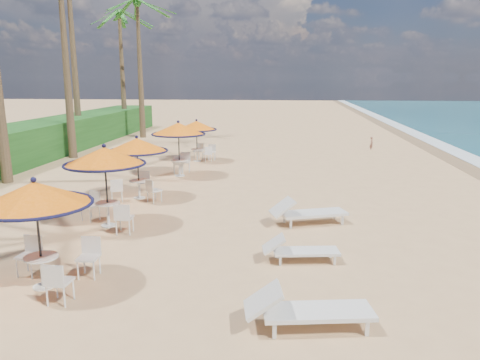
% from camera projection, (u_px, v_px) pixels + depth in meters
% --- Properties ---
extents(ground, '(160.00, 160.00, 0.00)m').
position_uv_depth(ground, '(295.00, 289.00, 9.36)').
color(ground, tan).
rests_on(ground, ground).
extents(station_0, '(2.19, 2.19, 2.28)m').
position_uv_depth(station_0, '(39.00, 207.00, 9.12)').
color(station_0, black).
rests_on(station_0, ground).
extents(station_1, '(2.27, 2.27, 2.37)m').
position_uv_depth(station_1, '(105.00, 164.00, 12.97)').
color(station_1, black).
rests_on(station_1, ground).
extents(station_2, '(2.12, 2.12, 2.21)m').
position_uv_depth(station_2, '(137.00, 153.00, 16.06)').
color(station_2, black).
rests_on(station_2, ground).
extents(station_3, '(2.29, 2.29, 2.39)m').
position_uv_depth(station_3, '(179.00, 134.00, 19.82)').
color(station_3, black).
rests_on(station_3, ground).
extents(station_4, '(2.04, 2.11, 2.13)m').
position_uv_depth(station_4, '(198.00, 130.00, 23.41)').
color(station_4, black).
rests_on(station_4, ground).
extents(lounger_near, '(2.24, 1.01, 0.77)m').
position_uv_depth(lounger_near, '(305.00, 309.00, 7.81)').
color(lounger_near, silver).
rests_on(lounger_near, ground).
extents(lounger_mid, '(1.81, 0.78, 0.63)m').
position_uv_depth(lounger_mid, '(298.00, 250.00, 10.70)').
color(lounger_mid, silver).
rests_on(lounger_mid, ground).
extents(lounger_far, '(2.32, 1.37, 0.79)m').
position_uv_depth(lounger_far, '(306.00, 212.00, 13.43)').
color(lounger_far, silver).
rests_on(lounger_far, ground).
extents(palm_6, '(5.00, 5.00, 9.30)m').
position_uv_depth(palm_6, '(137.00, 11.00, 31.32)').
color(palm_6, brown).
rests_on(palm_6, ground).
extents(palm_7, '(5.00, 5.00, 8.94)m').
position_uv_depth(palm_7, '(120.00, 22.00, 34.49)').
color(palm_7, brown).
rests_on(palm_7, ground).
extents(person, '(0.21, 0.31, 0.83)m').
position_uv_depth(person, '(372.00, 143.00, 27.27)').
color(person, '#935E4A').
rests_on(person, ground).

